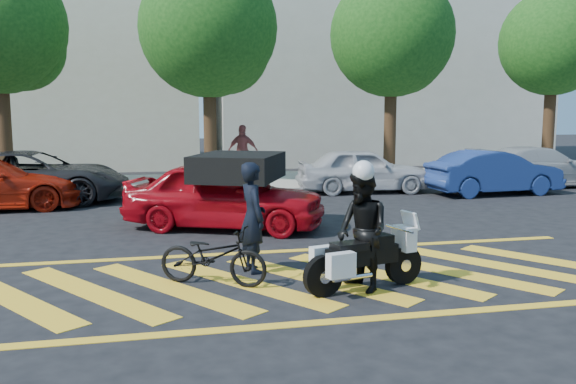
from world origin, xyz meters
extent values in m
plane|color=black|center=(0.00, 0.00, 0.00)|extent=(90.00, 90.00, 0.00)
cube|color=#9E998E|center=(0.00, 12.00, 0.07)|extent=(60.00, 5.00, 0.15)
cube|color=yellow|center=(-3.90, 0.00, 0.00)|extent=(2.43, 3.21, 0.01)
cube|color=yellow|center=(-2.80, 0.00, 0.00)|extent=(2.43, 3.21, 0.01)
cube|color=yellow|center=(-1.70, 0.00, 0.00)|extent=(2.43, 3.21, 0.01)
cube|color=yellow|center=(-0.60, 0.00, 0.00)|extent=(2.43, 3.21, 0.01)
cube|color=yellow|center=(0.50, 0.00, 0.00)|extent=(2.43, 3.21, 0.01)
cube|color=yellow|center=(1.60, 0.00, 0.00)|extent=(2.43, 3.21, 0.01)
cube|color=yellow|center=(2.70, 0.00, 0.00)|extent=(2.43, 3.21, 0.01)
cube|color=yellow|center=(3.80, 0.00, 0.00)|extent=(2.43, 3.21, 0.01)
cube|color=yellow|center=(4.90, 0.00, 0.00)|extent=(2.43, 3.21, 0.01)
cube|color=yellow|center=(0.00, -1.90, 0.00)|extent=(12.00, 0.20, 0.01)
cube|color=yellow|center=(0.00, 1.90, 0.00)|extent=(12.00, 0.20, 0.01)
cube|color=beige|center=(-8.00, 21.00, 5.00)|extent=(16.00, 8.00, 10.00)
cube|color=beige|center=(9.00, 21.00, 5.50)|extent=(16.00, 8.00, 11.00)
cylinder|color=black|center=(-6.50, 12.00, 2.00)|extent=(0.44, 0.44, 4.00)
sphere|color=#144412|center=(-5.90, 12.30, 4.53)|extent=(2.73, 2.73, 2.73)
cylinder|color=black|center=(0.00, 12.00, 2.00)|extent=(0.44, 0.44, 4.00)
sphere|color=#144412|center=(0.00, 12.00, 5.26)|extent=(4.60, 4.60, 4.60)
sphere|color=#144412|center=(0.60, 12.30, 4.58)|extent=(2.99, 2.99, 2.99)
cylinder|color=black|center=(6.50, 12.00, 2.00)|extent=(0.44, 0.44, 4.00)
sphere|color=#144412|center=(6.50, 12.00, 5.21)|extent=(4.40, 4.40, 4.40)
sphere|color=#144412|center=(7.10, 12.30, 4.55)|extent=(2.86, 2.86, 2.86)
cylinder|color=black|center=(13.00, 12.00, 2.00)|extent=(0.44, 0.44, 4.00)
sphere|color=#144412|center=(13.00, 12.00, 5.10)|extent=(4.00, 4.00, 4.00)
sphere|color=#144412|center=(13.60, 12.30, 4.50)|extent=(2.60, 2.60, 2.60)
imported|color=black|center=(-0.37, 0.65, 0.89)|extent=(0.53, 0.71, 1.78)
imported|color=black|center=(-1.07, 0.03, 0.44)|extent=(1.76, 1.29, 0.88)
cylinder|color=black|center=(0.38, -0.89, 0.30)|extent=(0.60, 0.27, 0.59)
cylinder|color=silver|center=(0.38, -0.89, 0.30)|extent=(0.21, 0.18, 0.18)
cylinder|color=black|center=(1.73, -0.54, 0.30)|extent=(0.60, 0.27, 0.59)
cylinder|color=silver|center=(1.73, -0.54, 0.30)|extent=(0.21, 0.18, 0.18)
cube|color=black|center=(1.01, -0.73, 0.52)|extent=(1.14, 0.51, 0.27)
cube|color=black|center=(1.27, -0.66, 0.70)|extent=(0.46, 0.36, 0.20)
cube|color=black|center=(0.79, -0.78, 0.68)|extent=(0.55, 0.42, 0.11)
cube|color=silver|center=(1.73, -0.54, 0.70)|extent=(0.29, 0.41, 0.36)
cube|color=silver|center=(0.46, -0.63, 0.49)|extent=(0.43, 0.26, 0.34)
cube|color=silver|center=(0.58, -1.08, 0.49)|extent=(0.43, 0.26, 0.34)
imported|color=black|center=(1.01, -0.71, 0.87)|extent=(0.86, 0.99, 1.75)
imported|color=#A20711|center=(-0.40, 4.28, 0.74)|extent=(4.70, 3.35, 1.49)
imported|color=black|center=(-5.21, 9.20, 0.73)|extent=(5.42, 2.87, 1.45)
imported|color=#B3B3B8|center=(4.50, 9.20, 0.70)|extent=(4.25, 2.01, 1.40)
imported|color=navy|center=(8.25, 7.86, 0.68)|extent=(4.18, 1.65, 1.35)
imported|color=#94979B|center=(10.70, 9.20, 0.68)|extent=(4.74, 2.08, 1.35)
imported|color=#924442|center=(1.22, 12.73, 1.10)|extent=(1.20, 0.89, 1.89)
camera|label=1|loc=(-1.88, -8.86, 2.62)|focal=38.00mm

